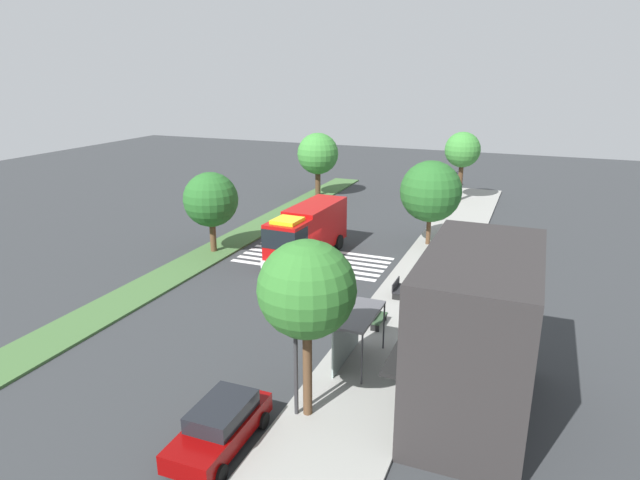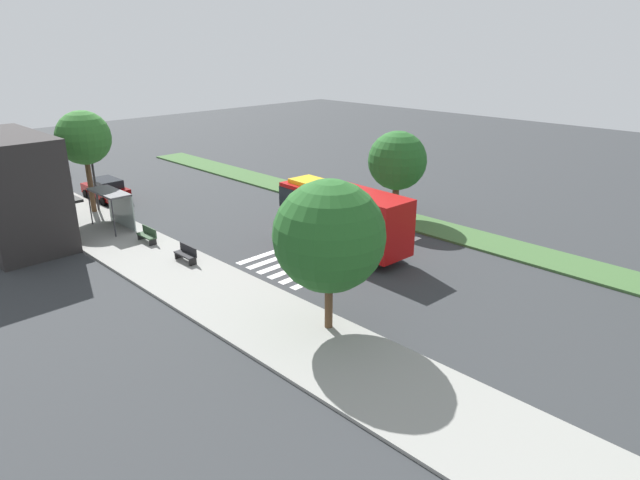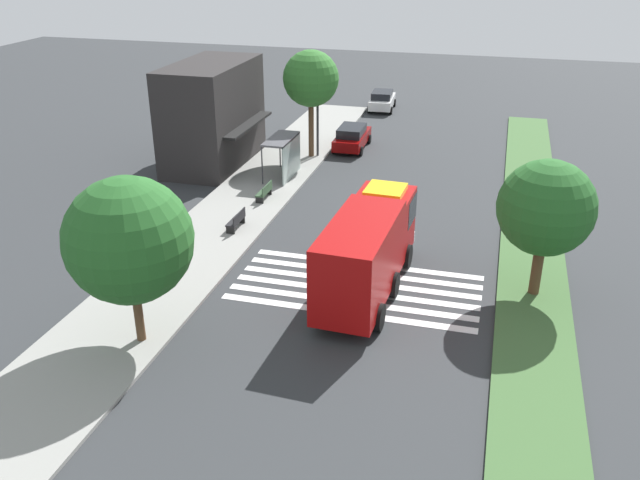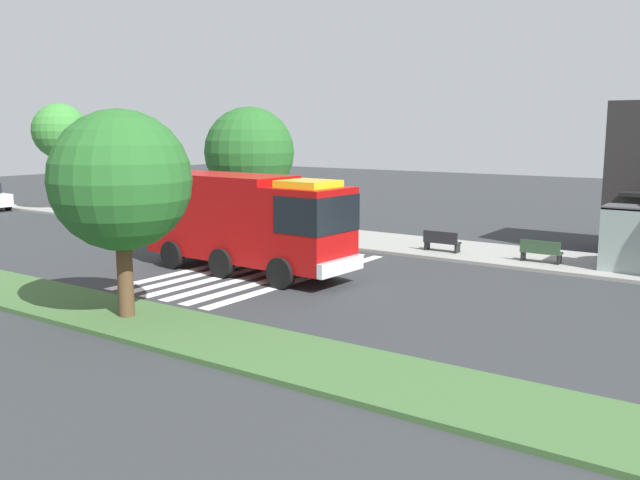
# 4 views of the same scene
# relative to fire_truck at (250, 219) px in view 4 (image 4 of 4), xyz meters

# --- Properties ---
(ground_plane) EXTENTS (120.00, 120.00, 0.00)m
(ground_plane) POSITION_rel_fire_truck_xyz_m (1.45, 0.49, -2.10)
(ground_plane) COLOR #2D3033
(sidewalk) EXTENTS (60.00, 4.75, 0.14)m
(sidewalk) POSITION_rel_fire_truck_xyz_m (1.45, 8.78, -2.03)
(sidewalk) COLOR gray
(sidewalk) RESTS_ON ground_plane
(median_strip) EXTENTS (60.00, 3.00, 0.14)m
(median_strip) POSITION_rel_fire_truck_xyz_m (1.45, -6.93, -2.03)
(median_strip) COLOR #3D6033
(median_strip) RESTS_ON ground_plane
(crosswalk) EXTENTS (4.95, 10.66, 0.01)m
(crosswalk) POSITION_rel_fire_truck_xyz_m (-0.03, 0.49, -2.09)
(crosswalk) COLOR silver
(crosswalk) RESTS_ON ground_plane
(fire_truck) EXTENTS (9.03, 3.04, 3.72)m
(fire_truck) POSITION_rel_fire_truck_xyz_m (0.00, 0.00, 0.00)
(fire_truck) COLOR #A50C0C
(fire_truck) RESTS_ON ground_plane
(bench_near_shelter) EXTENTS (1.60, 0.50, 0.90)m
(bench_near_shelter) POSITION_rel_fire_truck_xyz_m (8.58, 7.76, -1.51)
(bench_near_shelter) COLOR #2D472D
(bench_near_shelter) RESTS_ON sidewalk
(bench_west_of_shelter) EXTENTS (1.60, 0.50, 0.90)m
(bench_west_of_shelter) POSITION_rel_fire_truck_xyz_m (4.26, 7.76, -1.51)
(bench_west_of_shelter) COLOR black
(bench_west_of_shelter) RESTS_ON sidewalk
(sidewalk_tree_far_west) EXTENTS (3.53, 3.53, 6.92)m
(sidewalk_tree_far_west) POSITION_rel_fire_truck_xyz_m (-22.29, 7.41, 3.13)
(sidewalk_tree_far_west) COLOR #47301E
(sidewalk_tree_far_west) RESTS_ON sidewalk
(sidewalk_tree_west) EXTENTS (4.61, 4.61, 6.42)m
(sidewalk_tree_west) POSITION_rel_fire_truck_xyz_m (-6.37, 7.41, 2.16)
(sidewalk_tree_west) COLOR #513823
(sidewalk_tree_west) RESTS_ON sidewalk
(median_tree_west) EXTENTS (3.95, 3.95, 5.87)m
(median_tree_west) POSITION_rel_fire_truck_xyz_m (1.26, -6.93, 1.91)
(median_tree_west) COLOR #513823
(median_tree_west) RESTS_ON median_strip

